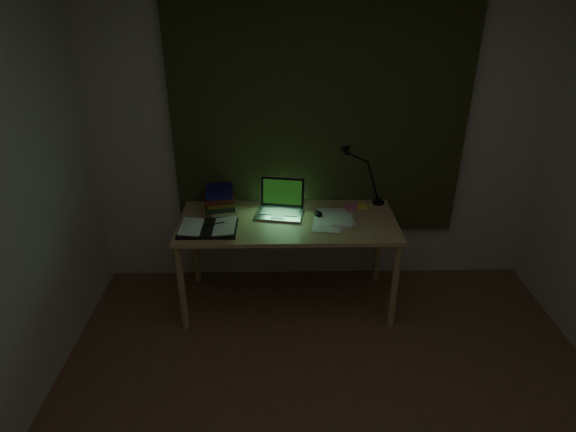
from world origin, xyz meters
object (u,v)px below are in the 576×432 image
Objects in this scene: laptop at (279,200)px; loose_papers at (336,219)px; book_stack at (220,199)px; desk_lamp at (381,174)px; desk at (288,262)px; open_textbook at (208,228)px.

laptop is 0.43m from loose_papers.
book_stack is 0.54× the size of desk_lamp.
book_stack reaches higher than loose_papers.
desk is 0.50m from laptop.
loose_papers is (0.91, 0.13, -0.01)m from open_textbook.
book_stack is at bearing -166.97° from desk_lamp.
desk is 0.69m from open_textbook.
desk is 3.23× the size of desk_lamp.
loose_papers is at bearing -12.55° from book_stack.
laptop is at bearing 125.05° from desk.
book_stack is (0.06, 0.32, 0.07)m from open_textbook.
laptop reaches higher than open_textbook.
desk is at bearing -44.75° from laptop.
desk_lamp reaches higher than desk.
desk is 4.61× the size of loose_papers.
open_textbook is 0.34m from book_stack.
book_stack is 0.88m from loose_papers.
desk_lamp is at bearing 21.25° from desk.
book_stack reaches higher than open_textbook.
book_stack is at bearing 167.45° from loose_papers.
desk_lamp is at bearing 37.69° from loose_papers.
desk_lamp is (0.72, 0.28, 0.61)m from desk.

